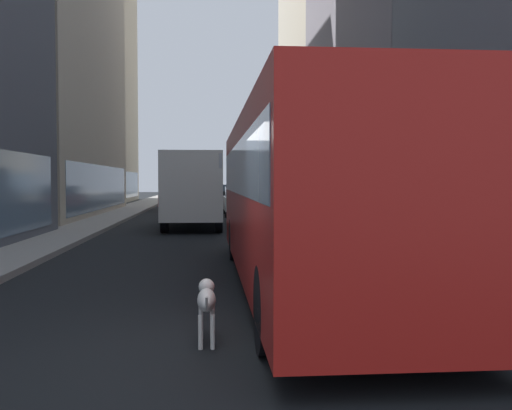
{
  "coord_description": "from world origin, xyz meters",
  "views": [
    {
      "loc": [
        -0.62,
        -6.6,
        1.94
      ],
      "look_at": [
        0.48,
        6.26,
        1.4
      ],
      "focal_mm": 40.12,
      "sensor_mm": 36.0,
      "label": 1
    }
  ],
  "objects_px": {
    "car_grey_wagon": "(254,196)",
    "dalmatian_dog": "(207,300)",
    "transit_bus": "(306,190)",
    "car_white_van": "(240,201)",
    "car_black_suv": "(228,194)",
    "car_red_coupe": "(174,198)",
    "box_truck": "(193,188)"
  },
  "relations": [
    {
      "from": "transit_bus",
      "to": "box_truck",
      "type": "height_order",
      "value": "same"
    },
    {
      "from": "transit_bus",
      "to": "car_black_suv",
      "type": "xyz_separation_m",
      "value": [
        0.0,
        39.65,
        -0.95
      ]
    },
    {
      "from": "car_white_van",
      "to": "dalmatian_dog",
      "type": "xyz_separation_m",
      "value": [
        -1.83,
        -24.91,
        -0.31
      ]
    },
    {
      "from": "transit_bus",
      "to": "dalmatian_dog",
      "type": "bearing_deg",
      "value": -116.82
    },
    {
      "from": "car_white_van",
      "to": "box_truck",
      "type": "relative_size",
      "value": 0.57
    },
    {
      "from": "car_black_suv",
      "to": "car_grey_wagon",
      "type": "relative_size",
      "value": 0.99
    },
    {
      "from": "car_black_suv",
      "to": "dalmatian_dog",
      "type": "xyz_separation_m",
      "value": [
        -1.83,
        -43.28,
        -0.31
      ]
    },
    {
      "from": "transit_bus",
      "to": "car_black_suv",
      "type": "height_order",
      "value": "transit_bus"
    },
    {
      "from": "car_black_suv",
      "to": "dalmatian_dog",
      "type": "relative_size",
      "value": 4.44
    },
    {
      "from": "car_red_coupe",
      "to": "dalmatian_dog",
      "type": "relative_size",
      "value": 4.98
    },
    {
      "from": "transit_bus",
      "to": "box_truck",
      "type": "xyz_separation_m",
      "value": [
        -2.4,
        13.65,
        -0.11
      ]
    },
    {
      "from": "transit_bus",
      "to": "car_white_van",
      "type": "relative_size",
      "value": 2.68
    },
    {
      "from": "transit_bus",
      "to": "car_white_van",
      "type": "bearing_deg",
      "value": 90.0
    },
    {
      "from": "car_red_coupe",
      "to": "dalmatian_dog",
      "type": "distance_m",
      "value": 31.62
    },
    {
      "from": "car_grey_wagon",
      "to": "dalmatian_dog",
      "type": "distance_m",
      "value": 35.02
    },
    {
      "from": "transit_bus",
      "to": "car_grey_wagon",
      "type": "distance_m",
      "value": 31.27
    },
    {
      "from": "transit_bus",
      "to": "car_grey_wagon",
      "type": "bearing_deg",
      "value": 87.07
    },
    {
      "from": "car_grey_wagon",
      "to": "car_white_van",
      "type": "bearing_deg",
      "value": -99.15
    },
    {
      "from": "car_grey_wagon",
      "to": "car_red_coupe",
      "type": "bearing_deg",
      "value": -149.47
    },
    {
      "from": "car_grey_wagon",
      "to": "dalmatian_dog",
      "type": "xyz_separation_m",
      "value": [
        -3.43,
        -34.85,
        -0.31
      ]
    },
    {
      "from": "box_truck",
      "to": "car_red_coupe",
      "type": "bearing_deg",
      "value": 96.4
    },
    {
      "from": "car_black_suv",
      "to": "car_red_coupe",
      "type": "distance_m",
      "value": 12.4
    },
    {
      "from": "car_grey_wagon",
      "to": "car_red_coupe",
      "type": "height_order",
      "value": "same"
    },
    {
      "from": "car_grey_wagon",
      "to": "car_red_coupe",
      "type": "relative_size",
      "value": 0.9
    },
    {
      "from": "car_grey_wagon",
      "to": "box_truck",
      "type": "height_order",
      "value": "box_truck"
    },
    {
      "from": "box_truck",
      "to": "car_black_suv",
      "type": "bearing_deg",
      "value": 84.73
    },
    {
      "from": "car_white_van",
      "to": "car_red_coupe",
      "type": "height_order",
      "value": "same"
    },
    {
      "from": "car_white_van",
      "to": "dalmatian_dog",
      "type": "distance_m",
      "value": 24.98
    },
    {
      "from": "car_grey_wagon",
      "to": "car_black_suv",
      "type": "bearing_deg",
      "value": 100.74
    },
    {
      "from": "car_white_van",
      "to": "box_truck",
      "type": "bearing_deg",
      "value": -107.44
    },
    {
      "from": "car_white_van",
      "to": "dalmatian_dog",
      "type": "height_order",
      "value": "car_white_van"
    },
    {
      "from": "car_grey_wagon",
      "to": "box_truck",
      "type": "relative_size",
      "value": 0.57
    }
  ]
}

